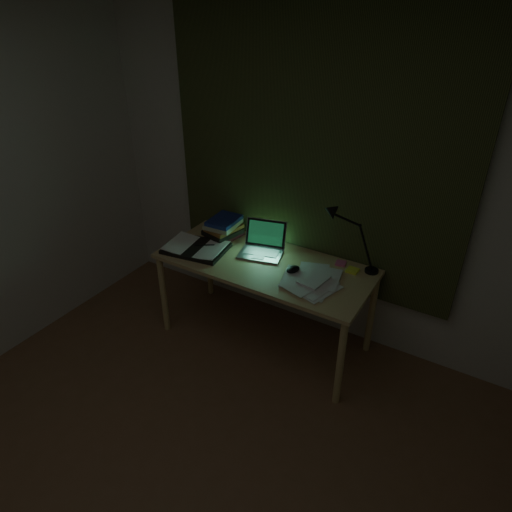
{
  "coord_description": "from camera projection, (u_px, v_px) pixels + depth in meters",
  "views": [
    {
      "loc": [
        1.26,
        -0.85,
        2.4
      ],
      "look_at": [
        -0.14,
        1.46,
        0.82
      ],
      "focal_mm": 32.0,
      "sensor_mm": 36.0,
      "label": 1
    }
  ],
  "objects": [
    {
      "name": "sticky_yellow",
      "position": [
        353.0,
        270.0,
        3.16
      ],
      "size": [
        0.08,
        0.08,
        0.02
      ],
      "primitive_type": "cube",
      "rotation": [
        0.0,
        0.0,
        -0.0
      ],
      "color": "#EDF934",
      "rests_on": "desk"
    },
    {
      "name": "open_textbook",
      "position": [
        196.0,
        248.0,
        3.42
      ],
      "size": [
        0.49,
        0.39,
        0.04
      ],
      "primitive_type": null,
      "rotation": [
        0.0,
        0.0,
        0.15
      ],
      "color": "white",
      "rests_on": "desk"
    },
    {
      "name": "book_stack",
      "position": [
        224.0,
        227.0,
        3.56
      ],
      "size": [
        0.24,
        0.28,
        0.17
      ],
      "primitive_type": null,
      "rotation": [
        0.0,
        0.0,
        -0.08
      ],
      "color": "white",
      "rests_on": "desk"
    },
    {
      "name": "sticky_pink",
      "position": [
        341.0,
        263.0,
        3.24
      ],
      "size": [
        0.08,
        0.08,
        0.01
      ],
      "primitive_type": "cube",
      "rotation": [
        0.0,
        0.0,
        0.17
      ],
      "color": "pink",
      "rests_on": "desk"
    },
    {
      "name": "mouse",
      "position": [
        293.0,
        269.0,
        3.15
      ],
      "size": [
        0.1,
        0.12,
        0.04
      ],
      "primitive_type": "ellipsoid",
      "rotation": [
        0.0,
        0.0,
        -0.33
      ],
      "color": "black",
      "rests_on": "desk"
    },
    {
      "name": "loose_papers",
      "position": [
        309.0,
        277.0,
        3.08
      ],
      "size": [
        0.42,
        0.43,
        0.02
      ],
      "primitive_type": null,
      "rotation": [
        0.0,
        0.0,
        -0.29
      ],
      "color": "silver",
      "rests_on": "desk"
    },
    {
      "name": "desk",
      "position": [
        264.0,
        302.0,
        3.45
      ],
      "size": [
        1.55,
        0.68,
        0.71
      ],
      "primitive_type": null,
      "color": "tan",
      "rests_on": "floor"
    },
    {
      "name": "curtain",
      "position": [
        311.0,
        150.0,
        3.11
      ],
      "size": [
        2.2,
        0.06,
        2.0
      ],
      "primitive_type": "cube",
      "color": "#2F341A",
      "rests_on": "wall_back"
    },
    {
      "name": "desk_lamp",
      "position": [
        376.0,
        239.0,
        3.03
      ],
      "size": [
        0.4,
        0.34,
        0.51
      ],
      "primitive_type": null,
      "rotation": [
        0.0,
        0.0,
        0.25
      ],
      "color": "black",
      "rests_on": "desk"
    },
    {
      "name": "wall_back",
      "position": [
        312.0,
        176.0,
        3.24
      ],
      "size": [
        3.5,
        0.0,
        2.5
      ],
      "primitive_type": "cube",
      "color": "beige",
      "rests_on": "ground"
    },
    {
      "name": "laptop",
      "position": [
        261.0,
        242.0,
        3.3
      ],
      "size": [
        0.39,
        0.41,
        0.22
      ],
      "primitive_type": null,
      "rotation": [
        0.0,
        0.0,
        0.25
      ],
      "color": "#B2B2B7",
      "rests_on": "desk"
    }
  ]
}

